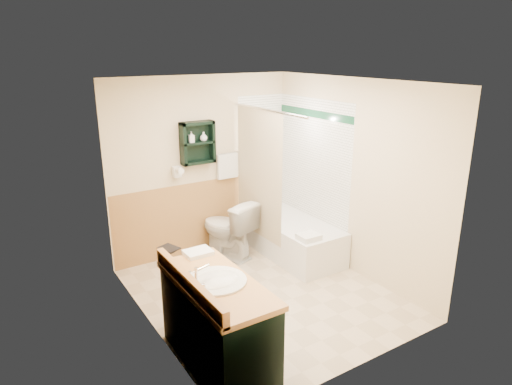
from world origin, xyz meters
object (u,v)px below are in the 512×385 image
object	(u,v)px
wall_shelf	(198,143)
soap_bottle_b	(204,137)
vanity_book	(163,243)
hair_dryer	(177,172)
vanity	(218,323)
soap_bottle_a	(192,140)
toilet	(228,229)
bathtub	(292,238)

from	to	relation	value
wall_shelf	soap_bottle_b	size ratio (longest dim) A/B	4.61
vanity_book	soap_bottle_b	xyz separation A→B (m)	(1.14, 1.38, 0.70)
hair_dryer	vanity	distance (m)	2.42
hair_dryer	soap_bottle_a	bearing A→B (deg)	-8.06
wall_shelf	hair_dryer	world-z (taller)	wall_shelf
toilet	soap_bottle_b	xyz separation A→B (m)	(-0.17, 0.28, 1.22)
hair_dryer	toilet	size ratio (longest dim) A/B	0.30
vanity	toilet	world-z (taller)	vanity
hair_dryer	toilet	xyz separation A→B (m)	(0.56, -0.31, -0.81)
hair_dryer	vanity_book	distance (m)	1.63
hair_dryer	wall_shelf	bearing A→B (deg)	-4.76
wall_shelf	vanity_book	size ratio (longest dim) A/B	2.74
soap_bottle_a	soap_bottle_b	xyz separation A→B (m)	(0.17, 0.00, 0.01)
soap_bottle_a	toilet	bearing A→B (deg)	-39.47
wall_shelf	vanity_book	xyz separation A→B (m)	(-1.06, -1.38, -0.63)
vanity	soap_bottle_b	size ratio (longest dim) A/B	10.76
vanity	soap_bottle_a	distance (m)	2.61
soap_bottle_b	hair_dryer	bearing A→B (deg)	175.53
soap_bottle_a	soap_bottle_b	world-z (taller)	soap_bottle_b
soap_bottle_a	soap_bottle_b	distance (m)	0.17
vanity	vanity_book	world-z (taller)	vanity_book
vanity_book	bathtub	bearing A→B (deg)	-1.85
soap_bottle_a	soap_bottle_b	bearing A→B (deg)	0.00
vanity_book	soap_bottle_a	world-z (taller)	soap_bottle_a
wall_shelf	vanity	xyz separation A→B (m)	(-0.89, -2.19, -1.14)
vanity	vanity_book	bearing A→B (deg)	101.59
toilet	wall_shelf	bearing A→B (deg)	-66.67
hair_dryer	bathtub	xyz separation A→B (m)	(1.33, -0.74, -0.96)
soap_bottle_a	wall_shelf	bearing A→B (deg)	3.25
wall_shelf	soap_bottle_b	world-z (taller)	wall_shelf
hair_dryer	bathtub	distance (m)	1.80
hair_dryer	toilet	bearing A→B (deg)	-29.39
vanity	vanity_book	xyz separation A→B (m)	(-0.17, 0.80, 0.51)
vanity	soap_bottle_a	bearing A→B (deg)	69.71
vanity	soap_bottle_a	size ratio (longest dim) A/B	9.03
vanity_book	wall_shelf	bearing A→B (deg)	33.03
hair_dryer	toilet	distance (m)	1.03
hair_dryer	soap_bottle_b	distance (m)	0.56
bathtub	wall_shelf	bearing A→B (deg)	144.93
soap_bottle_b	soap_bottle_a	bearing A→B (deg)	180.00
bathtub	toilet	bearing A→B (deg)	150.71
bathtub	toilet	xyz separation A→B (m)	(-0.77, 0.43, 0.15)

